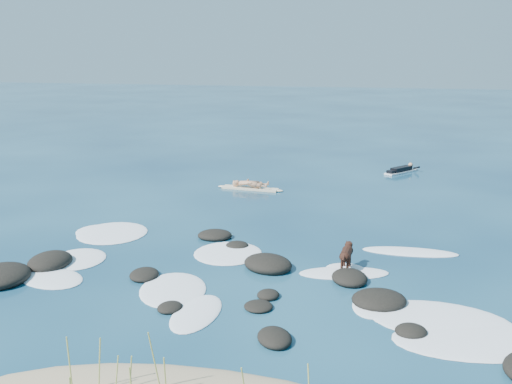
# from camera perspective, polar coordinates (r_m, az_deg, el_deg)

# --- Properties ---
(ground) EXTENTS (160.00, 160.00, 0.00)m
(ground) POSITION_cam_1_polar(r_m,az_deg,el_deg) (16.31, 3.18, -6.75)
(ground) COLOR #0A2642
(ground) RESTS_ON ground
(reef_rocks) EXTENTS (14.16, 7.49, 0.49)m
(reef_rocks) POSITION_cam_1_polar(r_m,az_deg,el_deg) (14.61, -5.37, -8.89)
(reef_rocks) COLOR black
(reef_rocks) RESTS_ON ground
(breaking_foam) EXTENTS (13.95, 7.34, 0.12)m
(breaking_foam) POSITION_cam_1_polar(r_m,az_deg,el_deg) (14.97, 0.12, -8.64)
(breaking_foam) COLOR white
(breaking_foam) RESTS_ON ground
(standing_surfer_rig) EXTENTS (2.92, 0.66, 1.66)m
(standing_surfer_rig) POSITION_cam_1_polar(r_m,az_deg,el_deg) (24.20, -0.59, 1.76)
(standing_surfer_rig) COLOR beige
(standing_surfer_rig) RESTS_ON ground
(paddling_surfer_rig) EXTENTS (1.70, 2.04, 0.40)m
(paddling_surfer_rig) POSITION_cam_1_polar(r_m,az_deg,el_deg) (28.61, 14.36, 2.16)
(paddling_surfer_rig) COLOR white
(paddling_surfer_rig) RESTS_ON ground
(dog) EXTENTS (0.34, 1.16, 0.73)m
(dog) POSITION_cam_1_polar(r_m,az_deg,el_deg) (15.54, 9.04, -6.06)
(dog) COLOR black
(dog) RESTS_ON ground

